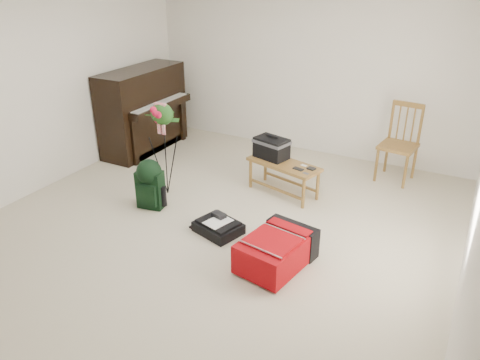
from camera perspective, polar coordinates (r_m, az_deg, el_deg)
The scene contains 10 objects.
floor at distance 5.23m, azimuth -3.28°, elevation -5.95°, with size 5.00×5.50×0.01m, color #B8AC94.
wall_back at distance 7.11m, azimuth 8.30°, elevation 13.23°, with size 5.00×0.04×2.50m, color white.
wall_left at distance 6.34m, azimuth -23.62°, elevation 9.92°, with size 0.04×5.50×2.50m, color white.
piano at distance 7.37m, azimuth -11.64°, elevation 8.17°, with size 0.71×1.50×1.25m.
bench at distance 5.87m, azimuth 4.08°, elevation 3.22°, with size 1.00×0.60×0.72m.
dining_chair at distance 6.53m, azimuth 18.81°, elevation 4.19°, with size 0.50×0.50×1.03m.
red_suitcase at distance 4.61m, azimuth 4.71°, elevation -8.23°, with size 0.63×0.84×0.33m.
black_duffel at distance 5.13m, azimuth -2.66°, elevation -5.67°, with size 0.56×0.49×0.20m.
green_backpack at distance 5.61m, azimuth -10.97°, elevation -0.19°, with size 0.34×0.31×0.61m.
flower_stand at distance 5.82m, azimuth -9.18°, elevation 3.68°, with size 0.41×0.41×1.22m.
Camera 1 is at (2.36, -3.79, 2.72)m, focal length 35.00 mm.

